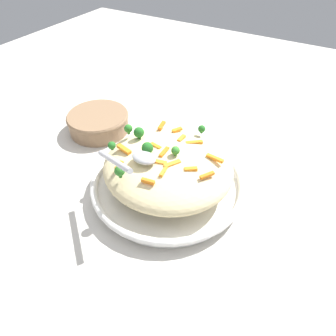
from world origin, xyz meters
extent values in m
plane|color=beige|center=(0.00, 0.00, 0.00)|extent=(2.40, 2.40, 0.00)
cylinder|color=white|center=(0.00, 0.00, 0.01)|extent=(0.35, 0.35, 0.02)
torus|color=white|center=(0.00, 0.00, 0.03)|extent=(0.38, 0.38, 0.02)
torus|color=black|center=(0.00, 0.00, 0.03)|extent=(0.37, 0.37, 0.00)
ellipsoid|color=beige|center=(0.00, 0.00, 0.08)|extent=(0.31, 0.29, 0.09)
cube|color=orange|center=(0.07, -0.02, 0.12)|extent=(0.03, 0.02, 0.01)
cube|color=orange|center=(0.00, -0.04, 0.12)|extent=(0.03, 0.02, 0.01)
cube|color=orange|center=(0.03, 0.07, 0.11)|extent=(0.04, 0.03, 0.01)
cube|color=orange|center=(0.01, -0.10, 0.12)|extent=(0.03, 0.01, 0.01)
cube|color=orange|center=(-0.01, -0.01, 0.12)|extent=(0.01, 0.04, 0.01)
cube|color=orange|center=(0.02, -0.06, 0.12)|extent=(0.01, 0.03, 0.01)
cube|color=orange|center=(0.03, -0.03, 0.12)|extent=(0.03, 0.04, 0.01)
cube|color=orange|center=(0.11, -0.02, 0.11)|extent=(0.02, 0.03, 0.01)
cube|color=orange|center=(-0.10, -0.04, 0.12)|extent=(0.04, 0.02, 0.01)
cube|color=orange|center=(-0.04, 0.01, 0.12)|extent=(0.03, 0.01, 0.01)
cube|color=orange|center=(0.00, 0.06, 0.12)|extent=(0.01, 0.03, 0.01)
cube|color=orange|center=(-0.03, 0.09, 0.11)|extent=(0.02, 0.03, 0.01)
cube|color=orange|center=(-0.07, 0.09, 0.11)|extent=(0.02, 0.03, 0.01)
cube|color=orange|center=(-0.07, -0.09, 0.11)|extent=(0.01, 0.03, 0.01)
cube|color=orange|center=(0.10, 0.04, 0.11)|extent=(0.04, 0.01, 0.01)
cylinder|color=#205B1C|center=(-0.09, 0.02, 0.11)|extent=(0.01, 0.01, 0.01)
sphere|color=#236B23|center=(-0.09, 0.02, 0.13)|extent=(0.03, 0.03, 0.03)
cylinder|color=#377928|center=(0.02, 0.00, 0.12)|extent=(0.01, 0.01, 0.01)
sphere|color=#3D8E33|center=(0.02, 0.00, 0.13)|extent=(0.02, 0.02, 0.02)
cylinder|color=#205B1C|center=(-0.12, -0.05, 0.11)|extent=(0.01, 0.01, 0.01)
sphere|color=#236B23|center=(-0.12, -0.05, 0.12)|extent=(0.02, 0.02, 0.02)
cylinder|color=#296820|center=(-0.12, 0.02, 0.12)|extent=(0.01, 0.01, 0.01)
sphere|color=#2D7A28|center=(-0.12, 0.02, 0.13)|extent=(0.02, 0.02, 0.02)
cylinder|color=#205B1C|center=(0.03, 0.12, 0.11)|extent=(0.01, 0.01, 0.01)
sphere|color=#236B23|center=(0.03, 0.12, 0.12)|extent=(0.02, 0.02, 0.02)
cylinder|color=#205B1C|center=(-0.04, -0.02, 0.12)|extent=(0.01, 0.01, 0.01)
sphere|color=#236B23|center=(-0.04, -0.02, 0.13)|extent=(0.03, 0.03, 0.03)
cylinder|color=#296820|center=(-0.05, -0.11, 0.12)|extent=(0.01, 0.01, 0.01)
sphere|color=#2D7A28|center=(-0.05, -0.11, 0.13)|extent=(0.02, 0.02, 0.02)
ellipsoid|color=#B7B7BC|center=(-0.03, -0.05, 0.13)|extent=(0.06, 0.04, 0.02)
cylinder|color=#B7B7BC|center=(-0.06, -0.11, 0.15)|extent=(0.13, 0.07, 0.06)
cylinder|color=#8C6B4C|center=(-0.31, 0.11, 0.03)|extent=(0.18, 0.18, 0.06)
torus|color=#8C6B4C|center=(-0.31, 0.11, 0.05)|extent=(0.19, 0.19, 0.01)
camera|label=1|loc=(0.27, -0.46, 0.55)|focal=32.83mm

